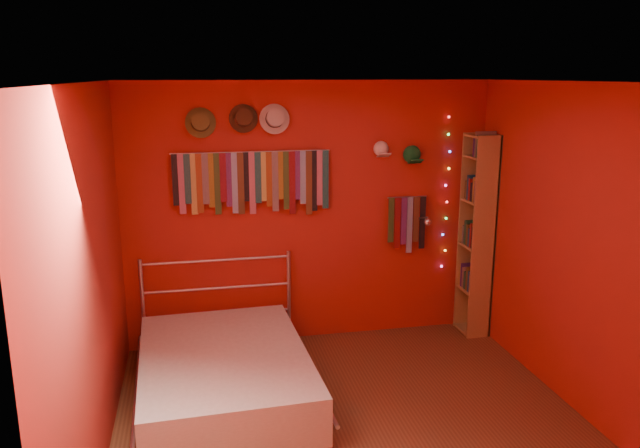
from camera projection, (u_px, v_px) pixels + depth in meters
ground at (356, 431)px, 4.58m from camera, size 3.50×3.50×0.00m
back_wall at (310, 214)px, 5.95m from camera, size 3.50×0.02×2.50m
right_wall at (586, 254)px, 4.63m from camera, size 0.02×3.50×2.50m
left_wall at (91, 285)px, 3.94m from camera, size 0.02×3.50×2.50m
ceiling at (361, 82)px, 3.99m from camera, size 3.50×3.50×0.02m
tie_rack at (253, 179)px, 5.70m from camera, size 1.45×0.03×0.61m
small_tie_rack at (407, 221)px, 6.10m from camera, size 0.40×0.03×0.57m
fedora_olive at (200, 122)px, 5.46m from camera, size 0.27×0.15×0.27m
fedora_brown at (244, 118)px, 5.52m from camera, size 0.26×0.14×0.25m
fedora_white at (275, 118)px, 5.58m from camera, size 0.27×0.15×0.27m
cap_white at (381, 149)px, 5.89m from camera, size 0.16×0.20×0.16m
cap_green at (412, 155)px, 5.97m from camera, size 0.18×0.22×0.18m
fairy_lights at (446, 194)px, 6.15m from camera, size 0.06×0.02×1.52m
reading_lamp at (426, 221)px, 5.96m from camera, size 0.07×0.31×0.09m
bookshelf at (480, 234)px, 6.12m from camera, size 0.25×0.34×2.00m
bed at (224, 373)px, 5.00m from camera, size 1.46×1.94×0.92m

